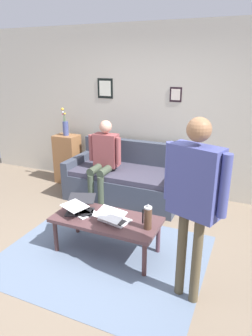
{
  "coord_description": "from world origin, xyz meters",
  "views": [
    {
      "loc": [
        -1.55,
        2.57,
        2.11
      ],
      "look_at": [
        -0.05,
        -0.86,
        0.8
      ],
      "focal_mm": 32.43,
      "sensor_mm": 36.0,
      "label": 1
    }
  ],
  "objects_px": {
    "laptop_left": "(113,218)",
    "laptop_center": "(80,210)",
    "couch": "(126,180)",
    "side_shelf": "(68,159)",
    "laptop_right": "(81,207)",
    "coffee_table": "(106,222)",
    "flower_vase": "(65,127)",
    "french_press": "(148,218)",
    "person_seated": "(104,157)",
    "person_standing": "(194,190)"
  },
  "relations": [
    {
      "from": "laptop_left",
      "to": "laptop_center",
      "type": "xyz_separation_m",
      "value": [
        0.44,
        -0.01,
        0.0
      ]
    },
    {
      "from": "couch",
      "to": "side_shelf",
      "type": "relative_size",
      "value": 2.06
    },
    {
      "from": "laptop_right",
      "to": "side_shelf",
      "type": "xyz_separation_m",
      "value": [
        1.3,
        -1.66,
        -0.04
      ]
    },
    {
      "from": "coffee_table",
      "to": "flower_vase",
      "type": "distance_m",
      "value": 2.47
    },
    {
      "from": "laptop_left",
      "to": "flower_vase",
      "type": "distance_m",
      "value": 2.54
    },
    {
      "from": "side_shelf",
      "to": "laptop_right",
      "type": "bearing_deg",
      "value": 128.2
    },
    {
      "from": "laptop_right",
      "to": "french_press",
      "type": "bearing_deg",
      "value": 175.36
    },
    {
      "from": "couch",
      "to": "laptop_left",
      "type": "bearing_deg",
      "value": 108.5
    },
    {
      "from": "couch",
      "to": "person_seated",
      "type": "xyz_separation_m",
      "value": [
        0.28,
        0.23,
        0.42
      ]
    },
    {
      "from": "laptop_left",
      "to": "laptop_right",
      "type": "bearing_deg",
      "value": -9.87
    },
    {
      "from": "person_standing",
      "to": "person_seated",
      "type": "bearing_deg",
      "value": -43.38
    },
    {
      "from": "laptop_left",
      "to": "person_seated",
      "type": "xyz_separation_m",
      "value": [
        0.79,
        -1.3,
        0.25
      ]
    },
    {
      "from": "laptop_right",
      "to": "flower_vase",
      "type": "xyz_separation_m",
      "value": [
        1.3,
        -1.65,
        0.55
      ]
    },
    {
      "from": "couch",
      "to": "person_seated",
      "type": "height_order",
      "value": "person_seated"
    },
    {
      "from": "coffee_table",
      "to": "laptop_center",
      "type": "distance_m",
      "value": 0.35
    },
    {
      "from": "laptop_left",
      "to": "laptop_center",
      "type": "bearing_deg",
      "value": -1.64
    },
    {
      "from": "coffee_table",
      "to": "person_seated",
      "type": "relative_size",
      "value": 0.95
    },
    {
      "from": "flower_vase",
      "to": "person_standing",
      "type": "bearing_deg",
      "value": 142.71
    },
    {
      "from": "side_shelf",
      "to": "laptop_left",
      "type": "bearing_deg",
      "value": 135.57
    },
    {
      "from": "coffee_table",
      "to": "french_press",
      "type": "bearing_deg",
      "value": 177.2
    },
    {
      "from": "laptop_right",
      "to": "person_seated",
      "type": "relative_size",
      "value": 0.35
    },
    {
      "from": "person_standing",
      "to": "french_press",
      "type": "bearing_deg",
      "value": -32.24
    },
    {
      "from": "laptop_left",
      "to": "side_shelf",
      "type": "xyz_separation_m",
      "value": [
        1.77,
        -1.74,
        -0.04
      ]
    },
    {
      "from": "person_standing",
      "to": "flower_vase",
      "type": "bearing_deg",
      "value": -37.29
    },
    {
      "from": "laptop_right",
      "to": "person_seated",
      "type": "xyz_separation_m",
      "value": [
        0.32,
        -1.22,
        0.24
      ]
    },
    {
      "from": "coffee_table",
      "to": "side_shelf",
      "type": "distance_m",
      "value": 2.38
    },
    {
      "from": "couch",
      "to": "person_standing",
      "type": "xyz_separation_m",
      "value": [
        -1.43,
        1.84,
        0.79
      ]
    },
    {
      "from": "side_shelf",
      "to": "person_seated",
      "type": "distance_m",
      "value": 1.11
    },
    {
      "from": "couch",
      "to": "laptop_right",
      "type": "height_order",
      "value": "couch"
    },
    {
      "from": "coffee_table",
      "to": "french_press",
      "type": "distance_m",
      "value": 0.54
    },
    {
      "from": "couch",
      "to": "coffee_table",
      "type": "relative_size",
      "value": 1.49
    },
    {
      "from": "couch",
      "to": "laptop_center",
      "type": "distance_m",
      "value": 1.53
    },
    {
      "from": "flower_vase",
      "to": "laptop_right",
      "type": "bearing_deg",
      "value": 128.27
    },
    {
      "from": "side_shelf",
      "to": "person_seated",
      "type": "bearing_deg",
      "value": 155.94
    },
    {
      "from": "coffee_table",
      "to": "french_press",
      "type": "xyz_separation_m",
      "value": [
        -0.5,
        0.02,
        0.18
      ]
    },
    {
      "from": "laptop_left",
      "to": "laptop_right",
      "type": "height_order",
      "value": "laptop_left"
    },
    {
      "from": "person_seated",
      "to": "laptop_center",
      "type": "bearing_deg",
      "value": 105.39
    },
    {
      "from": "french_press",
      "to": "person_seated",
      "type": "distance_m",
      "value": 1.76
    },
    {
      "from": "coffee_table",
      "to": "laptop_right",
      "type": "relative_size",
      "value": 2.73
    },
    {
      "from": "french_press",
      "to": "flower_vase",
      "type": "distance_m",
      "value": 2.81
    },
    {
      "from": "laptop_right",
      "to": "side_shelf",
      "type": "relative_size",
      "value": 0.51
    },
    {
      "from": "laptop_right",
      "to": "french_press",
      "type": "relative_size",
      "value": 1.59
    },
    {
      "from": "person_standing",
      "to": "laptop_left",
      "type": "bearing_deg",
      "value": -18.89
    },
    {
      "from": "laptop_center",
      "to": "flower_vase",
      "type": "bearing_deg",
      "value": -52.16
    },
    {
      "from": "flower_vase",
      "to": "person_seated",
      "type": "relative_size",
      "value": 0.38
    },
    {
      "from": "couch",
      "to": "coffee_table",
      "type": "distance_m",
      "value": 1.55
    },
    {
      "from": "flower_vase",
      "to": "side_shelf",
      "type": "bearing_deg",
      "value": -124.2
    },
    {
      "from": "french_press",
      "to": "coffee_table",
      "type": "bearing_deg",
      "value": -2.8
    },
    {
      "from": "flower_vase",
      "to": "person_standing",
      "type": "xyz_separation_m",
      "value": [
        -2.69,
        2.05,
        0.06
      ]
    },
    {
      "from": "coffee_table",
      "to": "laptop_right",
      "type": "height_order",
      "value": "laptop_right"
    }
  ]
}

